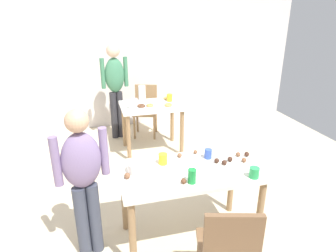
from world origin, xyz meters
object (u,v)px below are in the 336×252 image
Objects in this scene: chair_near_table at (228,249)px; person_adult_far at (115,83)px; dining_table_far at (152,113)px; dining_table_near at (190,179)px; chair_far_table at (146,107)px; person_girl_near at (83,174)px; pitcher_far at (142,93)px; soda_can at (192,176)px; mixing_bowl at (137,167)px.

chair_near_table is 0.55× the size of person_adult_far.
dining_table_near is at bearing -91.85° from dining_table_far.
chair_near_table is 3.38m from chair_far_table.
chair_far_table is at bearing 68.96° from person_girl_near.
person_girl_near reaches higher than pitcher_far.
dining_table_far is at bearing 86.78° from soda_can.
mixing_bowl is 0.73× the size of pitcher_far.
chair_far_table is (0.03, 0.68, -0.12)m from dining_table_far.
dining_table_far is 0.58× the size of person_adult_far.
person_girl_near is (-0.95, 0.76, 0.31)m from chair_near_table.
dining_table_near is at bearing 74.49° from soda_can.
chair_near_table is 3.68× the size of pitcher_far.
person_adult_far is at bearing -177.95° from chair_far_table.
pitcher_far is (-0.08, 2.94, 0.37)m from chair_near_table.
soda_can is at bearing -105.51° from dining_table_near.
person_adult_far is at bearing 124.93° from dining_table_far.
pitcher_far is at bearing 78.86° from mixing_bowl.
dining_table_far is 2.21m from soda_can.
chair_far_table is at bearing 2.05° from person_adult_far.
person_girl_near is at bearing -111.93° from pitcher_far.
chair_far_table is at bearing 87.90° from dining_table_near.
person_girl_near is 11.19× the size of soda_can.
pitcher_far reaches higher than chair_near_table.
chair_far_table is at bearing 77.92° from mixing_bowl.
chair_near_table is at bearing -90.93° from chair_far_table.
chair_far_table reaches higher than mixing_bowl.
chair_near_table is at bearing -78.44° from soda_can.
dining_table_near is 2.70m from person_adult_far.
person_girl_near is 0.89m from soda_can.
soda_can reaches higher than chair_near_table.
chair_far_table is 0.59m from pitcher_far.
mixing_bowl is at bearing 3.03° from person_girl_near.
person_adult_far reaches higher than chair_far_table.
person_girl_near is at bearing -116.72° from dining_table_far.
soda_can is 2.44m from pitcher_far.
dining_table_far is at bearing -92.83° from chair_far_table.
mixing_bowl is at bearing 122.41° from chair_near_table.
soda_can is (-0.12, -2.20, 0.19)m from dining_table_far.
dining_table_far is 1.05× the size of chair_near_table.
dining_table_near is 2.24m from pitcher_far.
soda_can reaches higher than dining_table_near.
person_adult_far is at bearing 96.81° from soda_can.
person_adult_far reaches higher than dining_table_near.
dining_table_near is at bearing -89.13° from pitcher_far.
chair_near_table is at bearing -88.51° from pitcher_far.
mixing_bowl is at bearing -102.08° from chair_far_table.
person_adult_far is 2.89m from soda_can.
dining_table_near is 0.79× the size of person_adult_far.
person_girl_near is 2.34m from pitcher_far.
soda_can is (-0.10, 0.50, 0.31)m from chair_near_table.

